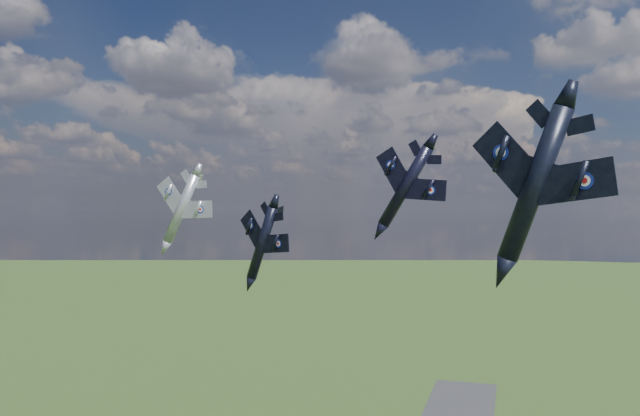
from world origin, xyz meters
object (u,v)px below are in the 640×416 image
(jet_right_navy, at_px, (535,184))
(jet_high_navy, at_px, (405,186))
(jet_left_silver, at_px, (181,208))
(jet_lead_navy, at_px, (262,243))

(jet_right_navy, distance_m, jet_high_navy, 34.02)
(jet_right_navy, xyz_separation_m, jet_high_navy, (-14.20, 30.90, 1.03))
(jet_right_navy, relative_size, jet_left_silver, 1.14)
(jet_lead_navy, height_order, jet_right_navy, jet_right_navy)
(jet_right_navy, height_order, jet_left_silver, jet_right_navy)
(jet_left_silver, bearing_deg, jet_right_navy, -29.99)
(jet_right_navy, distance_m, jet_left_silver, 51.93)
(jet_lead_navy, relative_size, jet_high_navy, 0.87)
(jet_lead_navy, distance_m, jet_high_navy, 19.08)
(jet_right_navy, xyz_separation_m, jet_left_silver, (-43.77, 27.90, -1.68))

